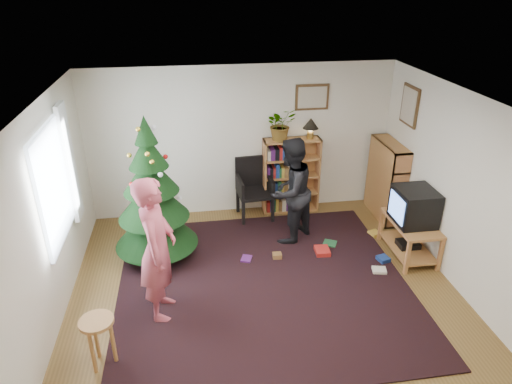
{
  "coord_description": "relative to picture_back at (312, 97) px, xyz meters",
  "views": [
    {
      "loc": [
        -0.85,
        -4.57,
        3.78
      ],
      "look_at": [
        -0.01,
        0.88,
        1.1
      ],
      "focal_mm": 32.0,
      "sensor_mm": 36.0,
      "label": 1
    }
  ],
  "objects": [
    {
      "name": "floor",
      "position": [
        -1.15,
        -2.48,
        -1.95
      ],
      "size": [
        5.0,
        5.0,
        0.0
      ],
      "primitive_type": "plane",
      "color": "brown",
      "rests_on": "ground"
    },
    {
      "name": "ceiling",
      "position": [
        -1.15,
        -2.48,
        0.55
      ],
      "size": [
        5.0,
        5.0,
        0.0
      ],
      "primitive_type": "plane",
      "rotation": [
        3.14,
        0.0,
        0.0
      ],
      "color": "white",
      "rests_on": "wall_back"
    },
    {
      "name": "wall_back",
      "position": [
        -1.15,
        0.02,
        -0.7
      ],
      "size": [
        5.0,
        0.02,
        2.5
      ],
      "primitive_type": "cube",
      "color": "silver",
      "rests_on": "floor"
    },
    {
      "name": "wall_left",
      "position": [
        -3.65,
        -2.48,
        -0.7
      ],
      "size": [
        0.02,
        5.0,
        2.5
      ],
      "primitive_type": "cube",
      "color": "silver",
      "rests_on": "floor"
    },
    {
      "name": "wall_right",
      "position": [
        1.35,
        -2.48,
        -0.7
      ],
      "size": [
        0.02,
        5.0,
        2.5
      ],
      "primitive_type": "cube",
      "color": "silver",
      "rests_on": "floor"
    },
    {
      "name": "rug",
      "position": [
        -1.15,
        -2.17,
        -1.94
      ],
      "size": [
        3.8,
        3.6,
        0.02
      ],
      "primitive_type": "cube",
      "color": "black",
      "rests_on": "floor"
    },
    {
      "name": "window_pane",
      "position": [
        -3.62,
        -1.88,
        -0.45
      ],
      "size": [
        0.04,
        1.2,
        1.4
      ],
      "primitive_type": "cube",
      "color": "silver",
      "rests_on": "wall_left"
    },
    {
      "name": "curtain",
      "position": [
        -3.58,
        -1.18,
        -0.45
      ],
      "size": [
        0.06,
        0.35,
        1.6
      ],
      "primitive_type": "cube",
      "color": "silver",
      "rests_on": "wall_left"
    },
    {
      "name": "picture_back",
      "position": [
        0.0,
        0.0,
        0.0
      ],
      "size": [
        0.55,
        0.03,
        0.42
      ],
      "color": "#4C3319",
      "rests_on": "wall_back"
    },
    {
      "name": "picture_right",
      "position": [
        1.33,
        -0.73,
        0.0
      ],
      "size": [
        0.03,
        0.5,
        0.6
      ],
      "color": "#4C3319",
      "rests_on": "wall_right"
    },
    {
      "name": "christmas_tree",
      "position": [
        -2.56,
        -1.27,
        -1.06
      ],
      "size": [
        1.18,
        1.18,
        2.13
      ],
      "rotation": [
        0.0,
        0.0,
        0.3
      ],
      "color": "#3F2816",
      "rests_on": "rug"
    },
    {
      "name": "bookshelf_back",
      "position": [
        -0.34,
        -0.14,
        -1.29
      ],
      "size": [
        0.95,
        0.3,
        1.3
      ],
      "color": "#AD6C3D",
      "rests_on": "floor"
    },
    {
      "name": "bookshelf_right",
      "position": [
        1.19,
        -0.56,
        -1.29
      ],
      "size": [
        0.3,
        0.95,
        1.3
      ],
      "rotation": [
        0.0,
        0.0,
        1.57
      ],
      "color": "#AD6C3D",
      "rests_on": "floor"
    },
    {
      "name": "tv_stand",
      "position": [
        1.07,
        -1.77,
        -1.62
      ],
      "size": [
        0.54,
        0.97,
        0.55
      ],
      "color": "#AD6C3D",
      "rests_on": "floor"
    },
    {
      "name": "crt_tv",
      "position": [
        1.07,
        -1.77,
        -1.15
      ],
      "size": [
        0.53,
        0.58,
        0.5
      ],
      "color": "black",
      "rests_on": "tv_stand"
    },
    {
      "name": "armchair",
      "position": [
        -0.98,
        -0.2,
        -1.4
      ],
      "size": [
        0.59,
        0.59,
        1.01
      ],
      "rotation": [
        0.0,
        0.0,
        0.07
      ],
      "color": "black",
      "rests_on": "rug"
    },
    {
      "name": "stool",
      "position": [
        -3.06,
        -3.25,
        -1.49
      ],
      "size": [
        0.35,
        0.35,
        0.59
      ],
      "color": "#AD6C3D",
      "rests_on": "floor"
    },
    {
      "name": "person_standing",
      "position": [
        -2.45,
        -2.51,
        -1.05
      ],
      "size": [
        0.5,
        0.7,
        1.8
      ],
      "primitive_type": "imported",
      "rotation": [
        0.0,
        0.0,
        1.47
      ],
      "color": "#B44857",
      "rests_on": "rug"
    },
    {
      "name": "person_by_chair",
      "position": [
        -0.56,
        -1.08,
        -1.13
      ],
      "size": [
        1.01,
        1.0,
        1.65
      ],
      "primitive_type": "imported",
      "rotation": [
        0.0,
        0.0,
        3.86
      ],
      "color": "black",
      "rests_on": "rug"
    },
    {
      "name": "potted_plant",
      "position": [
        -0.54,
        -0.14,
        -0.39
      ],
      "size": [
        0.58,
        0.54,
        0.53
      ],
      "primitive_type": "imported",
      "rotation": [
        0.0,
        0.0,
        0.32
      ],
      "color": "gray",
      "rests_on": "bookshelf_back"
    },
    {
      "name": "table_lamp",
      "position": [
        -0.04,
        -0.13,
        -0.42
      ],
      "size": [
        0.26,
        0.26,
        0.34
      ],
      "color": "#A57F33",
      "rests_on": "bookshelf_back"
    },
    {
      "name": "floor_clutter",
      "position": [
        -0.05,
        -1.62,
        -1.91
      ],
      "size": [
        2.31,
        1.16,
        0.08
      ],
      "color": "#A51E19",
      "rests_on": "rug"
    }
  ]
}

